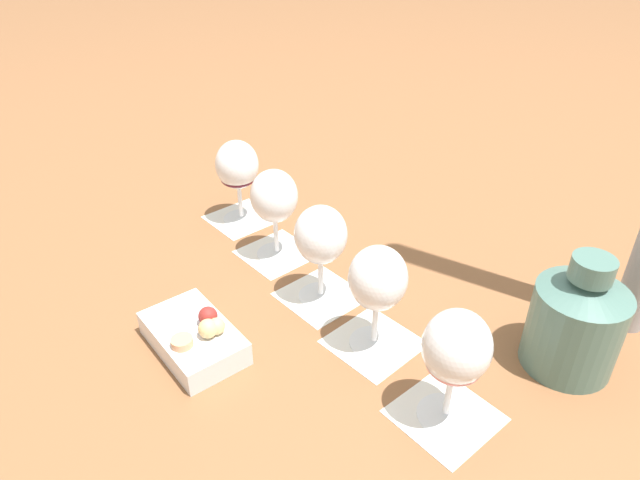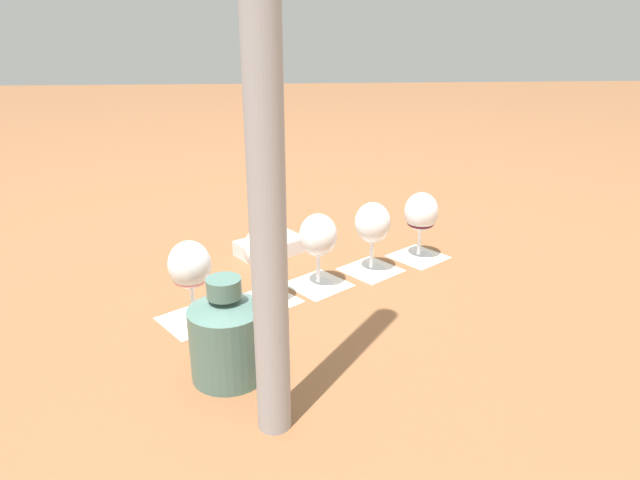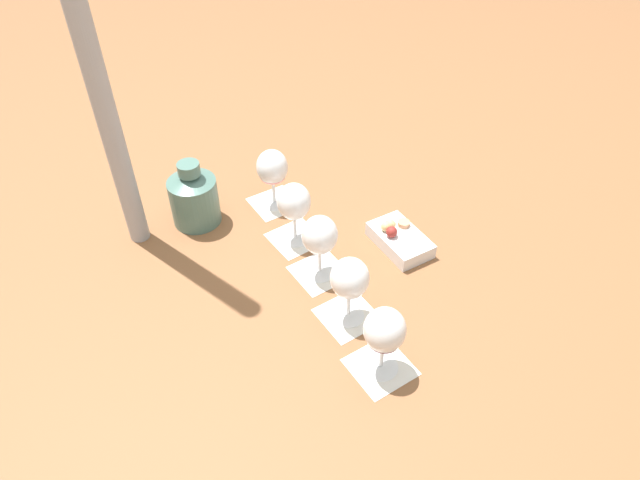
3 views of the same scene
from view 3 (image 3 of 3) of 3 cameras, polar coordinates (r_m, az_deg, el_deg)
The scene contains 14 objects.
ground_plane at distance 1.26m, azimuth -0.05°, elevation -3.48°, with size 8.00×8.00×0.00m, color brown.
tasting_card_0 at distance 1.46m, azimuth -4.57°, elevation 3.72°, with size 0.15×0.15×0.00m.
tasting_card_1 at distance 1.35m, azimuth -2.48°, elevation 0.19°, with size 0.16×0.16×0.00m.
tasting_card_2 at distance 1.27m, azimuth 0.11°, elevation -3.23°, with size 0.15×0.15×0.00m.
tasting_card_3 at distance 1.18m, azimuth 2.80°, elevation -7.56°, with size 0.15×0.15×0.00m.
tasting_card_4 at distance 1.11m, azimuth 6.05°, elevation -12.50°, with size 0.15×0.15×0.00m.
wine_glass_0 at distance 1.39m, azimuth -4.79°, elevation 7.01°, with size 0.08×0.08×0.15m.
wine_glass_1 at distance 1.28m, azimuth -2.61°, elevation 3.58°, with size 0.08×0.08×0.15m.
wine_glass_2 at distance 1.20m, azimuth 0.12°, elevation 0.21°, with size 0.08×0.08×0.15m.
wine_glass_3 at distance 1.11m, azimuth 2.98°, elevation -4.13°, with size 0.08×0.08×0.15m.
wine_glass_4 at distance 1.03m, azimuth 6.46°, elevation -9.20°, with size 0.08×0.08×0.15m.
ceramic_vase at distance 1.39m, azimuth -12.50°, elevation 4.26°, with size 0.12×0.12×0.17m.
snack_dish at distance 1.33m, azimuth 7.92°, elevation 0.13°, with size 0.18×0.16×0.06m.
umbrella_pole at distance 1.16m, azimuth -23.14°, elevation 20.32°, with size 0.05×0.05×1.06m.
Camera 3 is at (0.88, 0.07, 0.90)m, focal length 32.00 mm.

